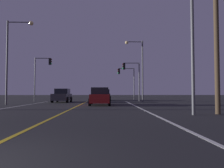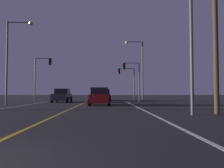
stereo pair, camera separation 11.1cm
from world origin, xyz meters
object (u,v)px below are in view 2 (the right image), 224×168
at_px(traffic_light_near_left, 43,70).
at_px(traffic_light_far_right, 126,76).
at_px(car_lead_same_lane, 100,97).
at_px(street_lamp_right_near, 184,19).
at_px(street_lamp_right_far, 138,63).
at_px(utility_pole_right, 215,17).
at_px(car_ahead_far, 104,95).
at_px(traffic_light_near_right, 131,73).
at_px(car_oncoming, 62,96).
at_px(street_lamp_left_mid, 13,51).

xyz_separation_m(traffic_light_near_left, traffic_light_far_right, (11.96, 5.50, -0.49)).
bearing_deg(traffic_light_near_left, car_lead_same_lane, -46.05).
bearing_deg(street_lamp_right_near, traffic_light_near_left, -53.43).
height_order(car_lead_same_lane, traffic_light_near_left, traffic_light_near_left).
bearing_deg(street_lamp_right_far, street_lamp_right_near, 90.58).
distance_m(traffic_light_near_left, utility_pole_right, 22.95).
xyz_separation_m(car_ahead_far, traffic_light_near_right, (3.78, -3.31, 3.11)).
bearing_deg(car_oncoming, street_lamp_right_far, 95.02).
bearing_deg(street_lamp_left_mid, car_ahead_far, 50.53).
bearing_deg(car_oncoming, car_ahead_far, 136.85).
bearing_deg(car_ahead_far, traffic_light_near_right, -131.18).
height_order(car_oncoming, street_lamp_right_near, street_lamp_right_near).
bearing_deg(utility_pole_right, traffic_light_near_right, 99.56).
height_order(traffic_light_near_right, traffic_light_near_left, traffic_light_near_left).
relative_size(car_lead_same_lane, car_ahead_far, 1.00).
xyz_separation_m(traffic_light_near_right, utility_pole_right, (2.91, -17.27, 1.63)).
xyz_separation_m(car_lead_same_lane, car_ahead_far, (0.27, 11.73, 0.00)).
bearing_deg(traffic_light_far_right, traffic_light_near_left, 24.70).
height_order(traffic_light_far_right, street_lamp_left_mid, street_lamp_left_mid).
distance_m(car_ahead_far, street_lamp_left_mid, 14.94).
relative_size(traffic_light_far_right, utility_pole_right, 0.49).
relative_size(car_lead_same_lane, traffic_light_far_right, 0.83).
height_order(traffic_light_near_left, utility_pole_right, utility_pole_right).
xyz_separation_m(traffic_light_near_right, street_lamp_right_near, (0.96, -17.69, 1.38)).
height_order(traffic_light_far_right, street_lamp_right_far, street_lamp_right_far).
bearing_deg(traffic_light_near_left, street_lamp_left_mid, -94.95).
relative_size(car_oncoming, car_ahead_far, 1.00).
relative_size(car_ahead_far, utility_pole_right, 0.41).
height_order(traffic_light_near_right, street_lamp_left_mid, street_lamp_left_mid).
distance_m(car_ahead_far, traffic_light_near_left, 9.68).
bearing_deg(street_lamp_right_far, car_oncoming, 5.02).
height_order(street_lamp_left_mid, utility_pole_right, utility_pole_right).
bearing_deg(traffic_light_near_right, car_ahead_far, -41.18).
xyz_separation_m(car_oncoming, street_lamp_left_mid, (-3.84, -5.43, 4.57)).
distance_m(car_oncoming, traffic_light_far_right, 12.10).
distance_m(car_oncoming, traffic_light_near_right, 9.77).
bearing_deg(utility_pole_right, street_lamp_right_far, 97.58).
distance_m(car_lead_same_lane, street_lamp_right_far, 9.57).
distance_m(car_ahead_far, street_lamp_right_far, 7.85).
bearing_deg(car_ahead_far, street_lamp_right_far, -135.72).
height_order(street_lamp_right_near, street_lamp_left_mid, street_lamp_left_mid).
height_order(car_oncoming, car_lead_same_lane, same).
bearing_deg(street_lamp_right_far, traffic_light_near_right, -60.18).
xyz_separation_m(car_oncoming, traffic_light_near_right, (8.99, 2.24, 3.11)).
bearing_deg(car_oncoming, traffic_light_near_right, 104.01).
height_order(traffic_light_near_right, utility_pole_right, utility_pole_right).
bearing_deg(traffic_light_near_right, traffic_light_far_right, -87.84).
xyz_separation_m(traffic_light_near_left, street_lamp_left_mid, (-0.66, -7.67, 1.04)).
bearing_deg(car_oncoming, street_lamp_left_mid, -35.27).
xyz_separation_m(street_lamp_right_far, utility_pole_right, (2.11, -15.88, 0.43)).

